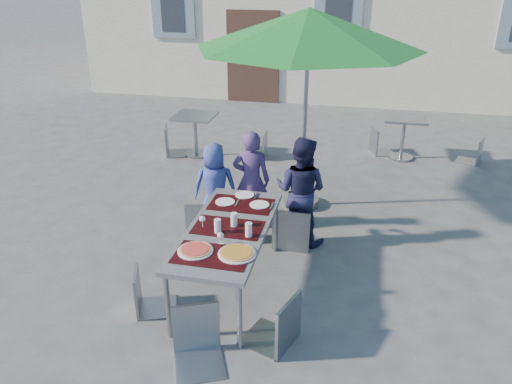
% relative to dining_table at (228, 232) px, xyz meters
% --- Properties ---
extents(ground, '(90.00, 90.00, 0.00)m').
position_rel_dining_table_xyz_m(ground, '(0.46, 0.36, -0.70)').
color(ground, '#464749').
rests_on(ground, ground).
extents(dining_table, '(0.80, 1.85, 0.76)m').
position_rel_dining_table_xyz_m(dining_table, '(0.00, 0.00, 0.00)').
color(dining_table, '#424146').
rests_on(dining_table, ground).
extents(pizza_near_left, '(0.34, 0.34, 0.03)m').
position_rel_dining_table_xyz_m(pizza_near_left, '(-0.17, -0.52, 0.07)').
color(pizza_near_left, white).
rests_on(pizza_near_left, dining_table).
extents(pizza_near_right, '(0.36, 0.36, 0.03)m').
position_rel_dining_table_xyz_m(pizza_near_right, '(0.23, -0.49, 0.07)').
color(pizza_near_right, white).
rests_on(pizza_near_right, dining_table).
extents(glassware, '(0.57, 0.45, 0.15)m').
position_rel_dining_table_xyz_m(glassware, '(0.04, -0.10, 0.13)').
color(glassware, silver).
rests_on(glassware, dining_table).
extents(place_settings, '(0.66, 0.45, 0.01)m').
position_rel_dining_table_xyz_m(place_settings, '(0.01, 0.64, 0.06)').
color(place_settings, white).
rests_on(place_settings, dining_table).
extents(child_0, '(0.64, 0.51, 1.16)m').
position_rel_dining_table_xyz_m(child_0, '(-0.55, 1.33, -0.12)').
color(child_0, '#364595').
rests_on(child_0, ground).
extents(child_1, '(0.51, 0.36, 1.33)m').
position_rel_dining_table_xyz_m(child_1, '(-0.09, 1.43, -0.03)').
color(child_1, '#4A3369').
rests_on(child_1, ground).
extents(child_2, '(0.74, 0.54, 1.37)m').
position_rel_dining_table_xyz_m(child_2, '(0.59, 1.21, -0.01)').
color(child_2, '#1B1B3B').
rests_on(child_2, ground).
extents(chair_0, '(0.45, 0.46, 0.90)m').
position_rel_dining_table_xyz_m(chair_0, '(-0.66, 1.07, -0.17)').
color(chair_0, gray).
rests_on(chair_0, ground).
extents(chair_1, '(0.44, 0.45, 0.87)m').
position_rel_dining_table_xyz_m(chair_1, '(-0.13, 1.09, -0.19)').
color(chair_1, '#92969D').
rests_on(chair_1, ground).
extents(chair_2, '(0.46, 0.46, 1.03)m').
position_rel_dining_table_xyz_m(chair_2, '(0.52, 1.01, -0.09)').
color(chair_2, gray).
rests_on(chair_2, ground).
extents(chair_3, '(0.50, 0.49, 0.86)m').
position_rel_dining_table_xyz_m(chair_3, '(-0.71, -0.52, -0.20)').
color(chair_3, gray).
rests_on(chair_3, ground).
extents(chair_4, '(0.56, 0.56, 0.98)m').
position_rel_dining_table_xyz_m(chair_4, '(0.67, -0.74, -0.12)').
color(chair_4, gray).
rests_on(chair_4, ground).
extents(chair_5, '(0.56, 0.56, 0.96)m').
position_rel_dining_table_xyz_m(chair_5, '(0.01, -1.07, -0.13)').
color(chair_5, gray).
rests_on(chair_5, ground).
extents(patio_umbrella, '(2.96, 2.96, 2.72)m').
position_rel_dining_table_xyz_m(patio_umbrella, '(0.48, 2.21, 1.76)').
color(patio_umbrella, '#929599').
rests_on(patio_umbrella, ground).
extents(cafe_table_0, '(0.71, 0.71, 0.76)m').
position_rel_dining_table_xyz_m(cafe_table_0, '(-1.68, 3.84, -0.17)').
color(cafe_table_0, '#929599').
rests_on(cafe_table_0, ground).
extents(bg_chair_l_0, '(0.58, 0.58, 1.01)m').
position_rel_dining_table_xyz_m(bg_chair_l_0, '(-2.12, 3.80, -0.10)').
color(bg_chair_l_0, gray).
rests_on(bg_chair_l_0, ground).
extents(bg_chair_r_0, '(0.38, 0.38, 0.84)m').
position_rel_dining_table_xyz_m(bg_chair_r_0, '(-0.52, 4.00, -0.21)').
color(bg_chair_r_0, '#90959B').
rests_on(bg_chair_r_0, ground).
extents(cafe_table_1, '(0.72, 0.72, 0.78)m').
position_rel_dining_table_xyz_m(cafe_table_1, '(1.96, 4.49, -0.16)').
color(cafe_table_1, '#929599').
rests_on(cafe_table_1, ground).
extents(bg_chair_l_1, '(0.51, 0.51, 0.90)m').
position_rel_dining_table_xyz_m(bg_chair_l_1, '(1.57, 4.68, -0.17)').
color(bg_chair_l_1, gray).
rests_on(bg_chair_l_1, ground).
extents(bg_chair_r_1, '(0.48, 0.48, 0.84)m').
position_rel_dining_table_xyz_m(bg_chair_r_1, '(3.20, 4.56, -0.21)').
color(bg_chair_r_1, gray).
rests_on(bg_chair_r_1, ground).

